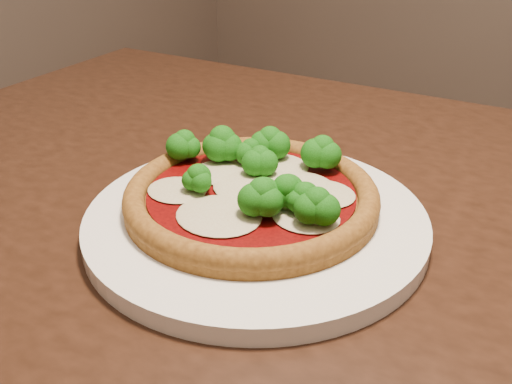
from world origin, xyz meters
The scene contains 3 objects.
dining_table centered at (-0.15, -0.10, 0.66)m, with size 1.40×1.02×0.75m.
plate centered at (-0.23, -0.14, 0.76)m, with size 0.33×0.33×0.02m, color white.
pizza centered at (-0.24, -0.13, 0.79)m, with size 0.25×0.25×0.06m.
Camera 1 is at (0.04, -0.53, 1.05)m, focal length 40.00 mm.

